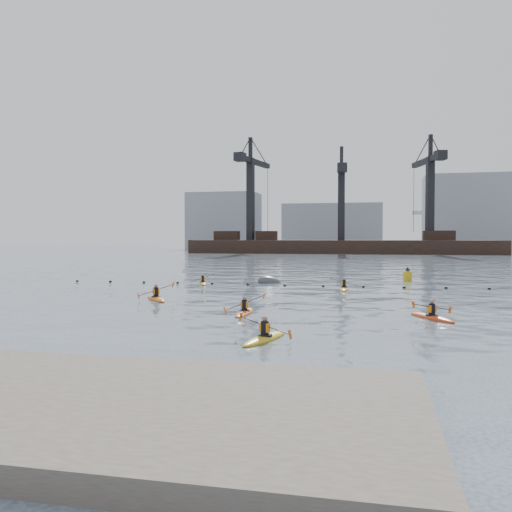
% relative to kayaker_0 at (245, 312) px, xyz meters
% --- Properties ---
extents(ground, '(400.00, 400.00, 0.00)m').
position_rel_kayaker_0_xyz_m(ground, '(-1.55, -6.71, -0.10)').
color(ground, '#33414B').
rests_on(ground, ground).
extents(quay, '(18.00, 7.12, 1.77)m').
position_rel_kayaker_0_xyz_m(quay, '(-1.55, -15.71, -0.09)').
color(quay, '#4C443D').
rests_on(quay, ground).
extents(float_line, '(33.24, 0.73, 0.24)m').
position_rel_kayaker_0_xyz_m(float_line, '(-2.05, 15.82, -0.07)').
color(float_line, black).
rests_on(float_line, ground).
extents(barge_pier, '(72.00, 19.30, 29.50)m').
position_rel_kayaker_0_xyz_m(barge_pier, '(-1.77, 103.28, 1.80)').
color(barge_pier, black).
rests_on(barge_pier, ground).
extents(skyline, '(141.00, 28.00, 22.00)m').
position_rel_kayaker_0_xyz_m(skyline, '(0.69, 143.56, 9.15)').
color(skyline, gray).
rests_on(skyline, ground).
extents(kayaker_0, '(2.16, 3.13, 1.19)m').
position_rel_kayaker_0_xyz_m(kayaker_0, '(0.00, 0.00, 0.00)').
color(kayaker_0, orange).
rests_on(kayaker_0, ground).
extents(kayaker_1, '(2.13, 3.26, 1.09)m').
position_rel_kayaker_0_xyz_m(kayaker_1, '(2.35, -6.53, 0.00)').
color(kayaker_1, gold).
rests_on(kayaker_1, ground).
extents(kayaker_2, '(2.54, 3.10, 1.18)m').
position_rel_kayaker_0_xyz_m(kayaker_2, '(-6.70, 4.76, 0.01)').
color(kayaker_2, '#D15D13').
rests_on(kayaker_2, ground).
extents(kayaker_3, '(2.12, 3.12, 1.09)m').
position_rel_kayaker_0_xyz_m(kayaker_3, '(4.13, 13.66, -0.00)').
color(kayaker_3, gold).
rests_on(kayaker_3, ground).
extents(kayaker_4, '(2.19, 3.06, 1.02)m').
position_rel_kayaker_0_xyz_m(kayaker_4, '(8.92, 0.31, 0.00)').
color(kayaker_4, '#BF3912').
rests_on(kayaker_4, ground).
extents(kayaker_5, '(1.89, 2.91, 1.04)m').
position_rel_kayaker_0_xyz_m(kayaker_5, '(-7.34, 15.88, -0.01)').
color(kayaker_5, '#C48917').
rests_on(kayaker_5, ground).
extents(mooring_buoy, '(2.64, 2.17, 1.49)m').
position_rel_kayaker_0_xyz_m(mooring_buoy, '(-2.23, 18.16, -0.10)').
color(mooring_buoy, '#3E4143').
rests_on(mooring_buoy, ground).
extents(nav_buoy, '(0.77, 0.77, 1.41)m').
position_rel_kayaker_0_xyz_m(nav_buoy, '(9.10, 23.01, 0.33)').
color(nav_buoy, gold).
rests_on(nav_buoy, ground).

